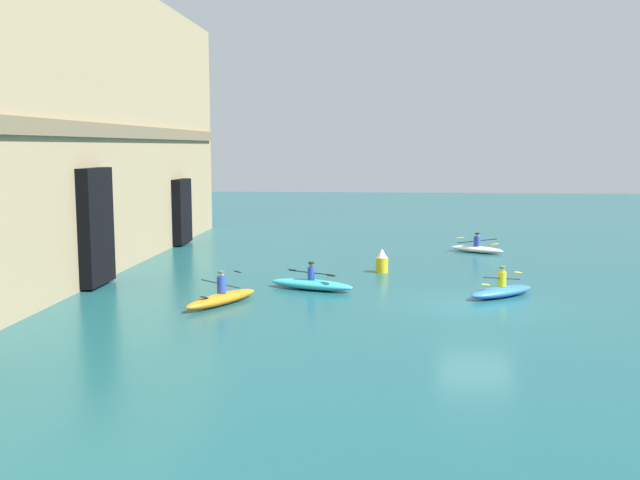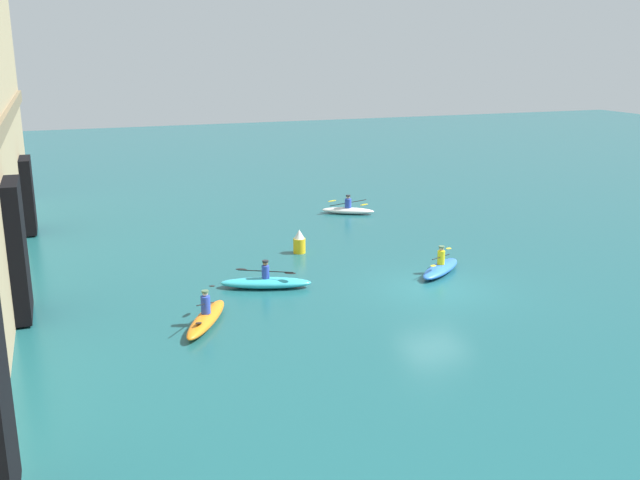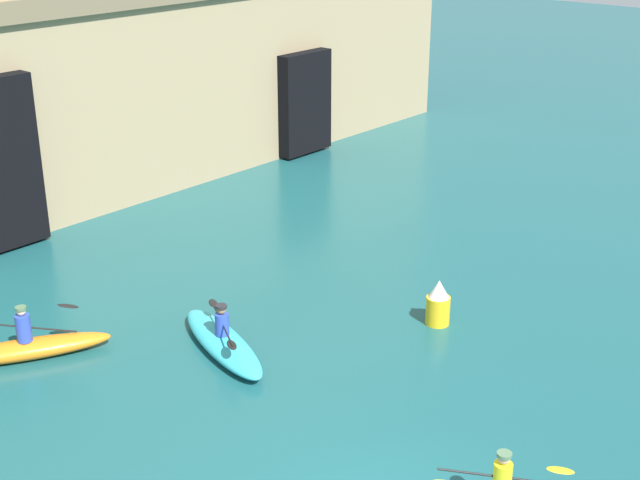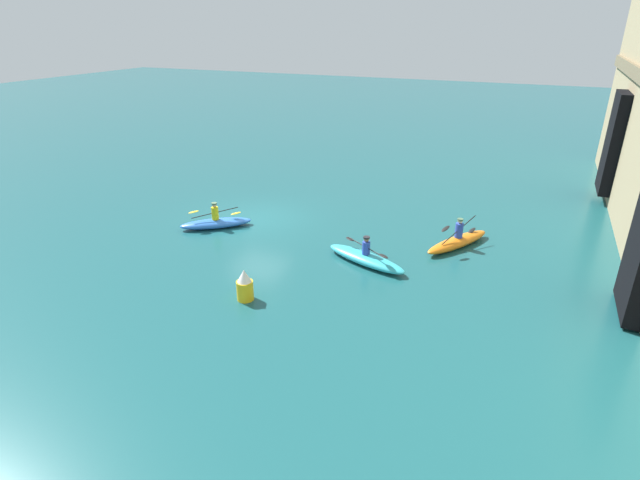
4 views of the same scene
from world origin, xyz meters
name	(u,v)px [view 3 (image 3 of 4)]	position (x,y,z in m)	size (l,w,h in m)	color
kayak_orange	(26,348)	(-0.55, 8.72, 0.24)	(3.31, 2.23, 1.17)	orange
kayak_cyan	(223,342)	(2.30, 5.90, 0.22)	(1.91, 3.47, 1.06)	#33B2C6
marker_buoy	(438,304)	(6.28, 3.23, 0.49)	(0.53, 0.53, 1.05)	yellow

